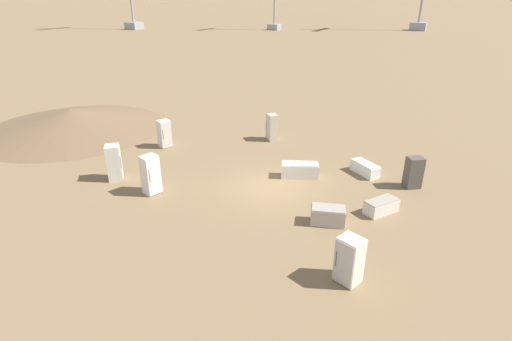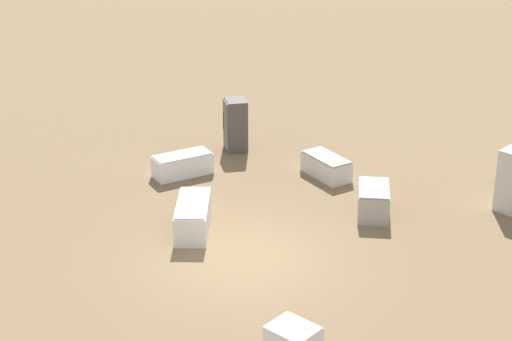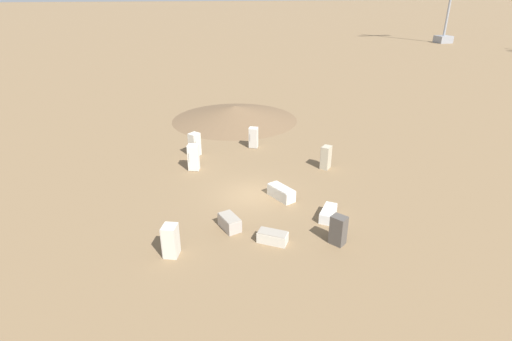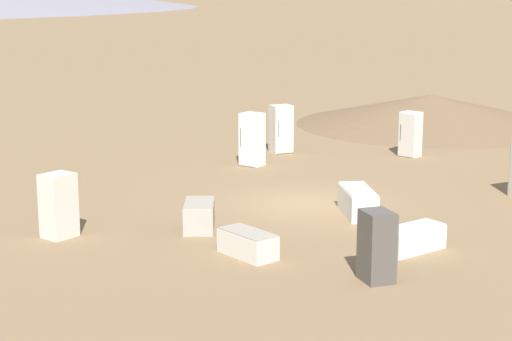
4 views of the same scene
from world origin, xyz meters
name	(u,v)px [view 4 (image 4 of 4)]	position (x,y,z in m)	size (l,w,h in m)	color
ground_plane	(305,204)	(0.00, 0.00, 0.00)	(1000.00, 1000.00, 0.00)	brown
dirt_mound	(430,110)	(-2.11, -16.42, 0.71)	(12.62, 12.62, 1.42)	brown
discarded_fridge_0	(58,205)	(5.32, 5.16, 0.84)	(0.93, 0.97, 1.68)	beige
discarded_fridge_1	(413,238)	(-3.61, 3.76, 0.32)	(1.54, 1.74, 0.64)	white
discarded_fridge_2	(252,139)	(3.18, -4.96, 0.96)	(0.91, 0.86, 1.92)	white
discarded_fridge_3	(281,129)	(2.81, -7.66, 0.93)	(1.03, 1.02, 1.86)	beige
discarded_fridge_4	(199,216)	(2.09, 3.46, 0.38)	(1.16, 1.58, 0.76)	#A89E93
discarded_fridge_5	(377,246)	(-3.08, 6.20, 0.80)	(0.95, 0.97, 1.59)	#4C4742
discarded_fridge_6	(358,202)	(-1.71, 0.77, 0.38)	(1.46, 2.06, 0.77)	silver
discarded_fridge_8	(248,244)	(0.16, 5.31, 0.31)	(1.67, 1.44, 0.62)	beige
discarded_fridge_9	(410,134)	(-2.12, -8.34, 0.86)	(0.89, 0.85, 1.71)	silver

